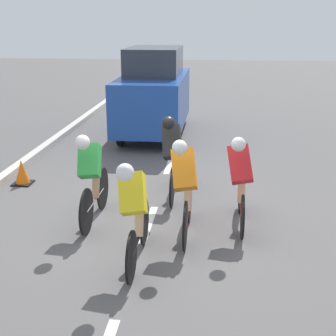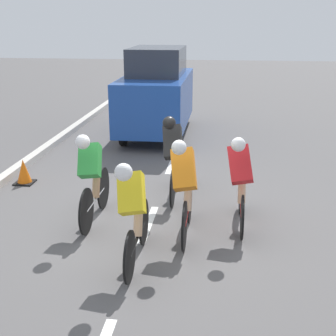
# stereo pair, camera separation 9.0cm
# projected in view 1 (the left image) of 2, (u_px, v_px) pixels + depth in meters

# --- Properties ---
(ground_plane) EXTENTS (60.00, 60.00, 0.00)m
(ground_plane) POSITION_uv_depth(u_px,v_px,m) (150.00, 219.00, 7.62)
(ground_plane) COLOR #565454
(lane_stripe_mid) EXTENTS (0.12, 1.40, 0.01)m
(lane_stripe_mid) POSITION_uv_depth(u_px,v_px,m) (149.00, 224.00, 7.45)
(lane_stripe_mid) COLOR white
(lane_stripe_mid) RESTS_ON ground
(lane_stripe_far) EXTENTS (0.12, 1.40, 0.01)m
(lane_stripe_far) POSITION_uv_depth(u_px,v_px,m) (169.00, 164.00, 10.48)
(lane_stripe_far) COLOR white
(lane_stripe_far) RESTS_ON ground
(cyclist_black) EXTENTS (0.40, 1.69, 1.56)m
(cyclist_black) POSITION_uv_depth(u_px,v_px,m) (173.00, 155.00, 8.30)
(cyclist_black) COLOR black
(cyclist_black) RESTS_ON ground
(cyclist_red) EXTENTS (0.42, 1.62, 1.51)m
(cyclist_red) POSITION_uv_depth(u_px,v_px,m) (240.00, 179.00, 7.14)
(cyclist_red) COLOR black
(cyclist_red) RESTS_ON ground
(cyclist_green) EXTENTS (0.37, 1.74, 1.50)m
(cyclist_green) POSITION_uv_depth(u_px,v_px,m) (91.00, 176.00, 7.29)
(cyclist_green) COLOR black
(cyclist_green) RESTS_ON ground
(cyclist_orange) EXTENTS (0.42, 1.68, 1.56)m
(cyclist_orange) POSITION_uv_depth(u_px,v_px,m) (185.00, 186.00, 6.80)
(cyclist_orange) COLOR black
(cyclist_orange) RESTS_ON ground
(cyclist_yellow) EXTENTS (0.41, 1.71, 1.47)m
(cyclist_yellow) POSITION_uv_depth(u_px,v_px,m) (134.00, 210.00, 6.02)
(cyclist_yellow) COLOR black
(cyclist_yellow) RESTS_ON ground
(support_car) EXTENTS (1.70, 4.03, 2.37)m
(support_car) POSITION_uv_depth(u_px,v_px,m) (154.00, 93.00, 12.82)
(support_car) COLOR black
(support_car) RESTS_ON ground
(traffic_cone) EXTENTS (0.36, 0.36, 0.49)m
(traffic_cone) POSITION_uv_depth(u_px,v_px,m) (22.00, 173.00, 9.18)
(traffic_cone) COLOR black
(traffic_cone) RESTS_ON ground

